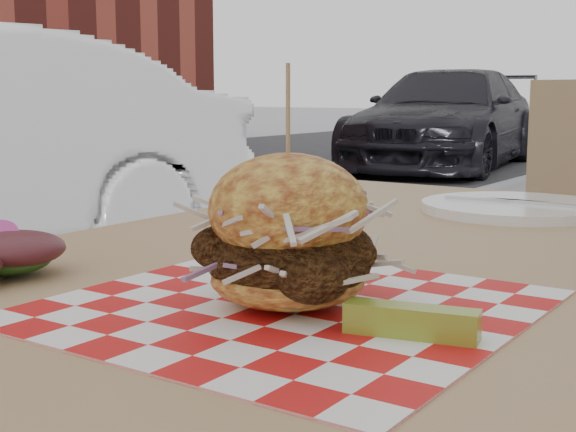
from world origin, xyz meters
The scene contains 6 objects.
car_dark centered at (-3.60, 8.73, 0.60)m, with size 1.69×4.15×1.20m, color black.
patio_table centered at (-0.01, 0.29, 0.67)m, with size 0.80×1.20×0.75m.
paper_liner centered at (0.01, 0.03, 0.75)m, with size 0.36×0.36×0.00m, color red.
sandwich centered at (0.01, 0.03, 0.81)m, with size 0.17×0.17×0.19m.
pickle_spear centered at (0.13, 0.01, 0.76)m, with size 0.10×0.02×0.02m, color olive.
place_setting centered at (-0.01, 0.65, 0.76)m, with size 0.27×0.27×0.02m.
Camera 1 is at (0.37, -0.49, 0.92)m, focal length 50.00 mm.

